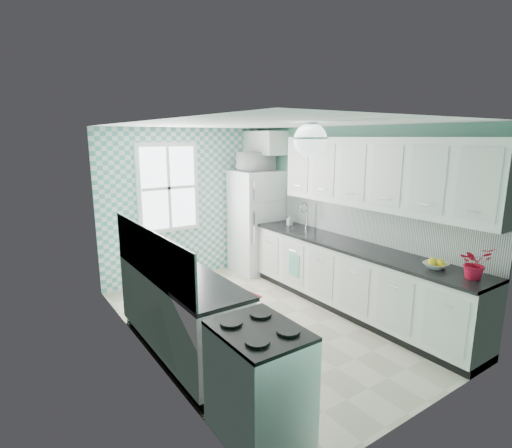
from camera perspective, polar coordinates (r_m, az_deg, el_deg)
floor at (r=5.35m, az=1.11°, el=-13.84°), size 3.00×4.40×0.02m
ceiling at (r=4.81m, az=1.23°, el=14.22°), size 3.00×4.40×0.02m
wall_back at (r=6.81m, az=-9.73°, el=2.85°), size 3.00×0.02×2.50m
wall_front at (r=3.45m, az=23.23°, el=-7.31°), size 3.00×0.02×2.50m
wall_left at (r=4.26m, az=-15.62°, el=-3.13°), size 0.02×4.40×2.50m
wall_right at (r=5.92m, az=13.14°, el=1.28°), size 0.02×4.40×2.50m
accent_wall at (r=6.79m, az=-9.65°, el=2.83°), size 3.00×0.01×2.50m
window at (r=6.59m, az=-12.41°, el=5.06°), size 1.04×0.05×1.44m
backsplash_right at (r=5.66m, az=15.94°, el=0.06°), size 0.02×3.60×0.51m
backsplash_left at (r=4.21m, az=-14.96°, el=-4.04°), size 0.02×2.15×0.51m
upper_cabinets_right at (r=5.31m, az=16.98°, el=6.93°), size 0.33×3.20×0.90m
upper_cabinet_fridge at (r=7.05m, az=1.13°, el=11.51°), size 0.40×0.74×0.40m
ceiling_light at (r=4.18m, az=7.77°, el=11.84°), size 0.34×0.34×0.35m
base_cabinets_right at (r=5.65m, az=13.60°, el=-7.70°), size 0.60×3.60×0.90m
countertop_right at (r=5.50m, az=13.74°, el=-3.12°), size 0.63×3.60×0.04m
base_cabinets_left at (r=4.56m, az=-10.95°, el=-12.52°), size 0.60×2.15×0.90m
countertop_left at (r=4.40m, az=-11.02°, el=-6.91°), size 0.63×2.15×0.04m
fridge at (r=7.06m, az=0.03°, el=0.40°), size 0.78×0.77×1.78m
stove at (r=3.37m, az=0.45°, el=-21.51°), size 0.61×0.76×0.91m
sink at (r=6.30m, az=6.10°, el=-0.76°), size 0.48×0.41×0.53m
rug at (r=6.20m, az=-4.14°, el=-9.91°), size 0.74×0.97×0.01m
dish_towel at (r=6.01m, az=5.50°, el=-5.86°), size 0.03×0.23×0.34m
fruit_bowl at (r=4.83m, az=24.32°, el=-5.40°), size 0.26×0.26×0.06m
potted_plant at (r=4.61m, az=28.80°, el=-4.88°), size 0.37×0.35×0.34m
soap_bottle at (r=6.52m, az=4.83°, el=0.52°), size 0.08×0.08×0.16m
microwave at (r=6.92m, az=0.03°, el=8.95°), size 0.60×0.43×0.32m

